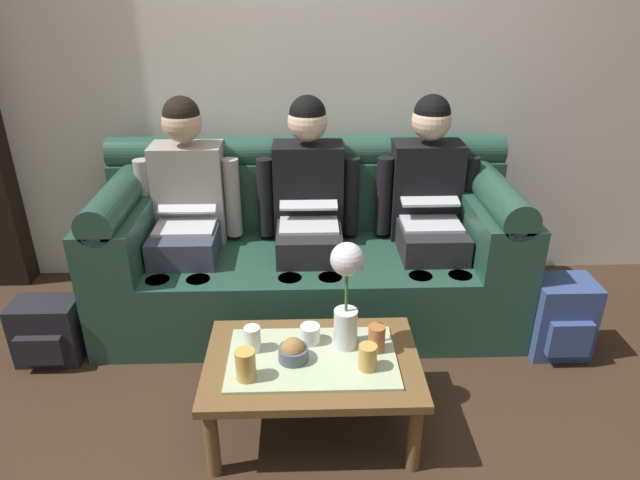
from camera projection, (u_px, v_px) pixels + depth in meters
name	position (u px, v px, depth m)	size (l,w,h in m)	color
ground_plane	(314.00, 463.00, 2.26)	(14.00, 14.00, 0.00)	#382619
back_wall_patterned	(306.00, 39.00, 3.17)	(6.00, 0.12, 2.90)	silver
couch	(309.00, 251.00, 3.16)	(2.23, 0.88, 0.96)	#234738
person_left	(187.00, 205.00, 3.01)	(0.56, 0.67, 1.22)	#383D4C
person_middle	(309.00, 204.00, 3.03)	(0.56, 0.67, 1.22)	#232326
person_right	(429.00, 202.00, 3.05)	(0.56, 0.67, 1.22)	#232326
coffee_table	(312.00, 367.00, 2.32)	(0.88, 0.59, 0.37)	brown
flower_vase	(346.00, 289.00, 2.25)	(0.13, 0.13, 0.48)	silver
snack_bowl	(293.00, 351.00, 2.26)	(0.12, 0.12, 0.10)	#4C5666
cup_near_left	(368.00, 357.00, 2.21)	(0.07, 0.07, 0.11)	gold
cup_near_right	(377.00, 338.00, 2.31)	(0.07, 0.07, 0.12)	#B26633
cup_far_center	(246.00, 365.00, 2.15)	(0.08, 0.08, 0.13)	gold
cup_far_left	(252.00, 339.00, 2.32)	(0.07, 0.07, 0.11)	white
cup_far_right	(310.00, 334.00, 2.37)	(0.08, 0.08, 0.08)	white
backpack_left	(48.00, 332.00, 2.81)	(0.32, 0.25, 0.33)	black
backpack_right	(560.00, 318.00, 2.85)	(0.30, 0.28, 0.41)	#33477A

